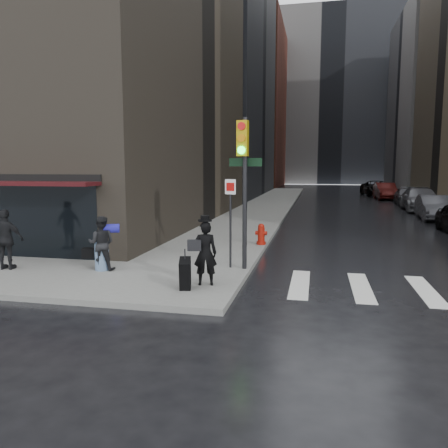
# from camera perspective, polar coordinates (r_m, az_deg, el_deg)

# --- Properties ---
(ground) EXTENTS (140.00, 140.00, 0.00)m
(ground) POSITION_cam_1_polar(r_m,az_deg,el_deg) (11.88, -7.62, -8.08)
(ground) COLOR black
(ground) RESTS_ON ground
(sidewalk_left) EXTENTS (4.00, 50.00, 0.15)m
(sidewalk_left) POSITION_cam_1_polar(r_m,az_deg,el_deg) (38.09, 6.12, 2.76)
(sidewalk_left) COLOR slate
(sidewalk_left) RESTS_ON ground
(sidewalk_right) EXTENTS (3.00, 50.00, 0.15)m
(sidewalk_right) POSITION_cam_1_polar(r_m,az_deg,el_deg) (39.09, 26.22, 2.15)
(sidewalk_right) COLOR slate
(sidewalk_right) RESTS_ON ground
(bldg_left_mid) EXTENTS (22.00, 24.00, 34.00)m
(bldg_left_mid) POSITION_cam_1_polar(r_m,az_deg,el_deg) (53.43, -7.41, 22.40)
(bldg_left_mid) COLOR slate
(bldg_left_mid) RESTS_ON ground
(bldg_left_far) EXTENTS (22.00, 20.00, 26.00)m
(bldg_left_far) POSITION_cam_1_polar(r_m,az_deg,el_deg) (75.34, -1.09, 14.96)
(bldg_left_far) COLOR #57241E
(bldg_left_far) RESTS_ON ground
(bldg_distant) EXTENTS (40.00, 12.00, 32.00)m
(bldg_distant) POSITION_cam_1_polar(r_m,az_deg,el_deg) (89.71, 13.73, 15.48)
(bldg_distant) COLOR slate
(bldg_distant) RESTS_ON ground
(man_overcoat) EXTENTS (0.94, 1.10, 1.83)m
(man_overcoat) POSITION_cam_1_polar(r_m,az_deg,el_deg) (11.12, -3.01, -4.24)
(man_overcoat) COLOR black
(man_overcoat) RESTS_ON ground
(man_jeans) EXTENTS (1.17, 0.75, 1.60)m
(man_jeans) POSITION_cam_1_polar(r_m,az_deg,el_deg) (13.28, -15.73, -2.43)
(man_jeans) COLOR black
(man_jeans) RESTS_ON ground
(man_greycoat) EXTENTS (1.10, 0.57, 1.79)m
(man_greycoat) POSITION_cam_1_polar(r_m,az_deg,el_deg) (14.40, -26.57, -1.82)
(man_greycoat) COLOR black
(man_greycoat) RESTS_ON ground
(traffic_light) EXTENTS (1.10, 0.56, 4.43)m
(traffic_light) POSITION_cam_1_polar(r_m,az_deg,el_deg) (12.71, 2.45, 6.73)
(traffic_light) COLOR black
(traffic_light) RESTS_ON ground
(fire_hydrant) EXTENTS (0.47, 0.36, 0.82)m
(fire_hydrant) POSITION_cam_1_polar(r_m,az_deg,el_deg) (17.15, 4.88, -1.46)
(fire_hydrant) COLOR maroon
(fire_hydrant) RESTS_ON ground
(parked_car_2) EXTENTS (1.81, 4.55, 1.47)m
(parked_car_2) POSITION_cam_1_polar(r_m,az_deg,el_deg) (29.21, 25.71, 1.95)
(parked_car_2) COLOR #3C3C41
(parked_car_2) RESTS_ON ground
(parked_car_3) EXTENTS (2.62, 5.89, 1.68)m
(parked_car_3) POSITION_cam_1_polar(r_m,az_deg,el_deg) (34.81, 24.24, 2.97)
(parked_car_3) COLOR #535359
(parked_car_3) RESTS_ON ground
(parked_car_4) EXTENTS (1.95, 4.33, 1.44)m
(parked_car_4) POSITION_cam_1_polar(r_m,az_deg,el_deg) (40.39, 22.68, 3.41)
(parked_car_4) COLOR #404045
(parked_car_4) RESTS_ON ground
(parked_car_5) EXTENTS (1.86, 5.02, 1.64)m
(parked_car_5) POSITION_cam_1_polar(r_m,az_deg,el_deg) (45.83, 20.31, 4.06)
(parked_car_5) COLOR #390D0B
(parked_car_5) RESTS_ON ground
(parked_car_6) EXTENTS (3.26, 6.18, 1.66)m
(parked_car_6) POSITION_cam_1_polar(r_m,az_deg,el_deg) (51.44, 19.34, 4.43)
(parked_car_6) COLOR black
(parked_car_6) RESTS_ON ground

